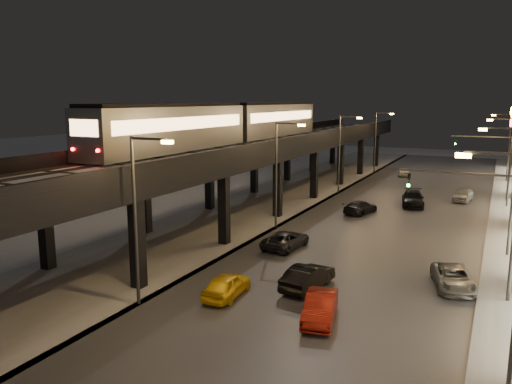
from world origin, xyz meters
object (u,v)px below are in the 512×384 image
at_px(car_far_white, 404,172).
at_px(subway_train, 231,122).
at_px(car_mid_dark, 360,208).
at_px(car_onc_dark, 453,279).
at_px(car_onc_white, 413,199).
at_px(car_near_white, 308,278).
at_px(car_onc_silver, 320,308).
at_px(car_onc_red, 463,195).
at_px(car_taxi, 227,286).
at_px(car_mid_silver, 286,240).

bearing_deg(car_far_white, subway_train, 56.87).
distance_m(subway_train, car_mid_dark, 15.29).
xyz_separation_m(car_onc_dark, car_onc_white, (-5.81, 22.46, 0.14)).
xyz_separation_m(subway_train, car_near_white, (15.13, -18.24, -7.85)).
distance_m(subway_train, car_far_white, 32.14).
bearing_deg(car_onc_silver, car_far_white, 83.37).
bearing_deg(car_onc_red, car_far_white, 126.52).
bearing_deg(subway_train, car_onc_silver, -51.97).
bearing_deg(car_far_white, car_onc_silver, 85.62).
bearing_deg(car_far_white, car_taxi, 79.26).
height_order(subway_train, car_mid_silver, subway_train).
bearing_deg(car_taxi, car_onc_red, -109.42).
height_order(car_mid_silver, car_mid_dark, car_mid_silver).
relative_size(car_far_white, car_onc_dark, 0.81).
bearing_deg(car_onc_red, car_onc_silver, -90.00).
xyz_separation_m(car_onc_silver, car_onc_red, (4.12, 34.89, 0.03)).
bearing_deg(car_near_white, car_onc_white, -85.98).
distance_m(car_mid_dark, car_onc_white, 7.03).
relative_size(car_onc_dark, car_onc_red, 1.08).
relative_size(car_taxi, car_onc_white, 0.74).
relative_size(car_taxi, car_mid_dark, 0.89).
bearing_deg(car_onc_dark, car_onc_white, 90.00).
bearing_deg(car_taxi, car_far_white, -94.47).
height_order(car_mid_silver, car_onc_white, car_onc_white).
height_order(car_far_white, car_onc_dark, car_onc_dark).
relative_size(car_mid_silver, car_mid_dark, 1.06).
relative_size(car_near_white, car_onc_white, 0.83).
xyz_separation_m(car_mid_dark, car_onc_silver, (4.26, -24.12, 0.04)).
bearing_deg(car_far_white, car_onc_dark, 93.65).
height_order(car_mid_silver, car_onc_dark, car_mid_silver).
bearing_deg(car_mid_dark, car_onc_red, -113.53).
relative_size(subway_train, car_near_white, 9.21).
bearing_deg(car_taxi, subway_train, -65.18).
bearing_deg(subway_train, car_onc_dark, -32.55).
xyz_separation_m(car_near_white, car_mid_silver, (-4.24, 6.83, -0.07)).
height_order(car_taxi, car_mid_silver, car_taxi).
bearing_deg(car_onc_silver, car_mid_silver, 108.66).
height_order(car_mid_dark, car_onc_white, car_onc_white).
relative_size(subway_train, car_onc_dark, 8.91).
relative_size(car_mid_dark, car_far_white, 1.20).
xyz_separation_m(car_taxi, car_onc_dark, (11.11, 6.88, -0.04)).
distance_m(car_far_white, car_onc_silver, 50.76).
distance_m(car_near_white, car_onc_dark, 8.41).
xyz_separation_m(car_taxi, car_mid_silver, (-0.64, 9.93, -0.02)).
xyz_separation_m(subway_train, car_onc_red, (21.27, 12.96, -7.86)).
relative_size(subway_train, car_onc_white, 7.62).
distance_m(car_near_white, car_far_white, 46.92).
bearing_deg(subway_train, car_mid_silver, -46.33).
bearing_deg(car_onc_white, car_onc_red, 37.75).
xyz_separation_m(car_near_white, car_onc_dark, (7.51, 3.78, -0.09)).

